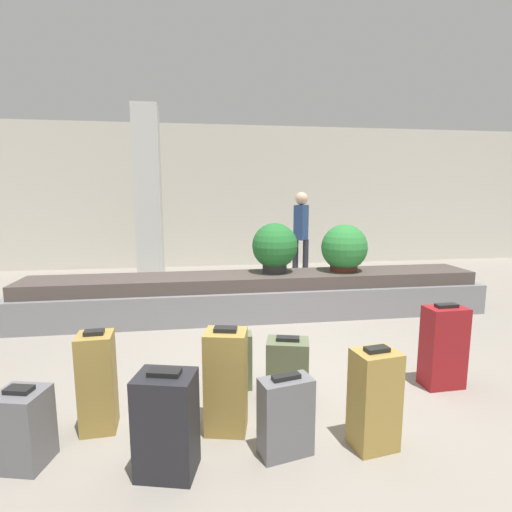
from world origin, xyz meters
The scene contains 16 objects.
ground_plane centered at (0.00, 0.00, 0.00)m, with size 18.00×18.00×0.00m, color gray.
back_wall centered at (0.00, 5.64, 1.60)m, with size 18.00×0.06×3.20m.
carousel centered at (0.00, 1.69, 0.28)m, with size 6.40×0.86×0.59m.
pillar centered at (-1.63, 3.76, 1.60)m, with size 0.44×0.44×3.20m.
suitcase_0 centered at (-0.62, -0.97, 0.37)m, with size 0.33×0.30×0.77m.
suitcase_1 centered at (1.31, -0.59, 0.36)m, with size 0.35×0.23×0.75m.
suitcase_2 centered at (0.34, -1.31, 0.34)m, with size 0.32×0.27×0.70m.
suitcase_3 centered at (-0.09, -0.60, 0.26)m, with size 0.39×0.32×0.53m.
suitcase_4 centered at (-1.90, -1.15, 0.25)m, with size 0.34×0.33×0.52m.
suitcase_5 centered at (-1.01, -1.36, 0.32)m, with size 0.40×0.34×0.66m.
suitcase_6 centered at (-0.26, -1.30, 0.26)m, with size 0.37×0.24×0.55m.
suitcase_7 centered at (-0.52, -0.34, 0.25)m, with size 0.35×0.19×0.52m.
suitcase_8 centered at (-1.53, -0.82, 0.36)m, with size 0.25×0.25×0.75m.
potted_plant_0 centered at (0.28, 1.77, 0.94)m, with size 0.63×0.63×0.69m.
potted_plant_1 centered at (1.27, 1.72, 0.91)m, with size 0.65×0.65×0.66m.
traveler_0 centered at (1.16, 3.66, 1.02)m, with size 0.33×0.36×1.70m.
Camera 1 is at (-0.81, -3.63, 1.70)m, focal length 28.00 mm.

